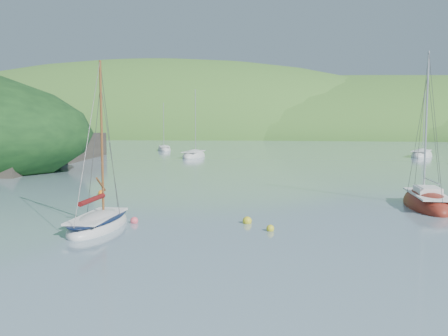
% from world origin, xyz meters
% --- Properties ---
extents(ground, '(700.00, 700.00, 0.00)m').
position_xyz_m(ground, '(0.00, 0.00, 0.00)').
color(ground, gray).
rests_on(ground, ground).
extents(shoreline_hills, '(690.00, 135.00, 56.00)m').
position_xyz_m(shoreline_hills, '(-9.66, 172.42, 0.00)').
color(shoreline_hills, '#3B762D').
rests_on(shoreline_hills, ground).
extents(daysailer_white, '(2.43, 5.88, 8.87)m').
position_xyz_m(daysailer_white, '(-3.87, 0.16, 0.21)').
color(daysailer_white, silver).
rests_on(daysailer_white, ground).
extents(sloop_red, '(2.74, 7.14, 10.41)m').
position_xyz_m(sloop_red, '(13.32, 9.71, 0.21)').
color(sloop_red, maroon).
rests_on(sloop_red, ground).
extents(distant_sloop_a, '(2.89, 7.71, 10.91)m').
position_xyz_m(distant_sloop_a, '(-11.64, 48.64, 0.18)').
color(distant_sloop_a, silver).
rests_on(distant_sloop_a, ground).
extents(distant_sloop_b, '(5.21, 8.49, 11.42)m').
position_xyz_m(distant_sloop_b, '(21.61, 56.48, 0.19)').
color(distant_sloop_b, silver).
rests_on(distant_sloop_b, ground).
extents(distant_sloop_c, '(4.64, 7.03, 9.48)m').
position_xyz_m(distant_sloop_c, '(-21.42, 64.65, 0.17)').
color(distant_sloop_c, silver).
rests_on(distant_sloop_c, ground).
extents(mooring_buoys, '(22.36, 10.01, 0.48)m').
position_xyz_m(mooring_buoys, '(2.59, 5.41, 0.12)').
color(mooring_buoys, gold).
rests_on(mooring_buoys, ground).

